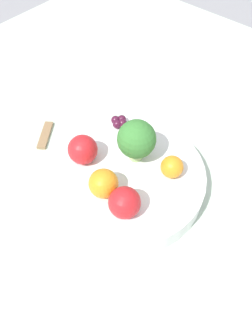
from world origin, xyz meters
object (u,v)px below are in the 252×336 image
Objects in this scene: broccoli at (137,140)px; orange_back at (101,182)px; apple_red at (83,150)px; grape_cluster at (119,122)px; spoon at (45,135)px; apple_green at (125,203)px; orange_front at (172,167)px; napkin at (224,115)px; bowl at (126,179)px.

broccoli is 1.67× the size of orange_back.
broccoli reaches higher than apple_red.
grape_cluster is at bearing 151.62° from broccoli.
spoon is at bearing -165.13° from broccoli.
apple_green is (0.05, -0.09, -0.02)m from broccoli.
orange_front is 0.22m from napkin.
broccoli is at bearing -101.41° from napkin.
orange_front reaches higher than napkin.
apple_green reaches higher than grape_cluster.
bowl is at bearing -98.29° from napkin.
broccoli reaches higher than apple_green.
apple_green is (0.05, -0.06, 0.04)m from bowl.
bowl is at bearing 20.02° from apple_red.
grape_cluster is (-0.07, 0.04, -0.03)m from broccoli.
orange_back is (0.07, -0.03, -0.00)m from apple_red.
broccoli is at bearing 92.21° from orange_back.
apple_green is 0.05m from orange_back.
spoon is at bearing 170.06° from apple_green.
grape_cluster is at bearing 95.23° from apple_red.
bowl is at bearing 4.40° from spoon.
orange_front is 0.11m from orange_back.
broccoli is at bearing 120.62° from apple_green.
apple_red is 0.10m from grape_cluster.
orange_front is 0.26m from spoon.
broccoli is 0.24m from napkin.
orange_back is 1.49× the size of grape_cluster.
napkin is (0.11, 0.28, -0.06)m from apple_red.
broccoli reaches higher than orange_back.
apple_red reaches higher than orange_back.
apple_red is at bearing -151.30° from orange_front.
orange_front is at bearing -11.89° from grape_cluster.
napkin is at bearing 69.25° from apple_red.
broccoli is 0.11m from apple_green.
apple_green is at bearing -9.94° from spoon.
apple_green is at bearing -50.80° from bowl.
orange_front is at bearing 37.67° from bowl.
orange_front is 1.19× the size of grape_cluster.
napkin is (0.05, 0.22, -0.08)m from broccoli.
broccoli is 1.56× the size of apple_red.
broccoli is at bearing 43.74° from apple_red.
apple_green is at bearing -5.81° from orange_back.
bowl is 5.70× the size of orange_back.
bowl is 0.08m from orange_front.
broccoli is 0.07m from orange_front.
apple_green reaches higher than napkin.
orange_back is at bearing -11.04° from spoon.
bowl is 0.26m from napkin.
orange_back is at bearing -122.76° from orange_front.
orange_back is (-0.06, -0.10, 0.00)m from orange_front.
apple_green is at bearing -96.28° from orange_front.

